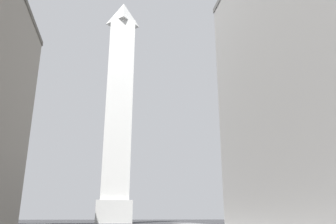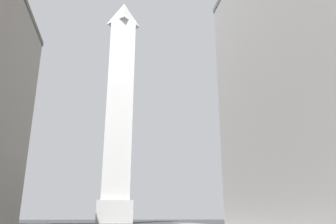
% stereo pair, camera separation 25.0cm
% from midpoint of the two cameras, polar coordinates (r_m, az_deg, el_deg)
% --- Properties ---
extents(obelisk, '(8.77, 8.77, 63.83)m').
position_cam_midpoint_polar(obelisk, '(91.16, -8.63, 1.00)').
color(obelisk, silver).
rests_on(obelisk, ground_plane).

